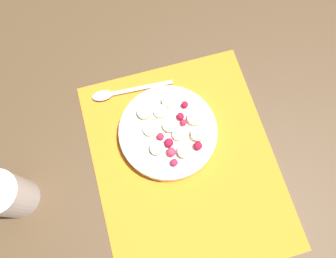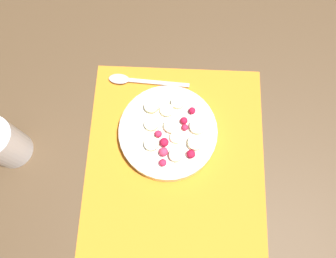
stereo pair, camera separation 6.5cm
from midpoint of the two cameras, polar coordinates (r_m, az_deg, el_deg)
The scene contains 5 objects.
ground_plane at distance 0.69m, azimuth 3.91°, elevation -7.13°, with size 3.00×3.00×0.00m, color #4C3823.
placemat at distance 0.69m, azimuth 3.92°, elevation -7.08°, with size 0.46×0.37×0.01m.
fruit_bowl at distance 0.69m, azimuth 2.75°, elevation -0.91°, with size 0.21×0.21×0.05m.
spoon at distance 0.75m, azimuth -3.67°, elevation 8.12°, with size 0.03×0.18×0.01m.
drinking_glass at distance 0.71m, azimuth -24.63°, elevation -2.67°, with size 0.08×0.08×0.11m.
Camera 2 is at (-0.14, 0.01, 0.68)m, focal length 35.00 mm.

